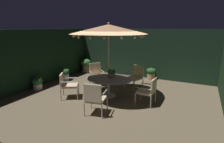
# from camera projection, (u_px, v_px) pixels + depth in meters

# --- Properties ---
(ground_plane) EXTENTS (7.95, 7.26, 0.02)m
(ground_plane) POSITION_uv_depth(u_px,v_px,m) (113.00, 98.00, 6.86)
(ground_plane) COLOR brown
(hedge_backdrop_rear) EXTENTS (7.95, 0.30, 2.55)m
(hedge_backdrop_rear) POSITION_uv_depth(u_px,v_px,m) (142.00, 53.00, 9.56)
(hedge_backdrop_rear) COLOR black
(hedge_backdrop_rear) RESTS_ON ground_plane
(hedge_backdrop_left) EXTENTS (0.30, 7.26, 2.55)m
(hedge_backdrop_left) POSITION_uv_depth(u_px,v_px,m) (39.00, 58.00, 8.22)
(hedge_backdrop_left) COLOR black
(hedge_backdrop_left) RESTS_ON ground_plane
(patio_dining_table) EXTENTS (1.83, 1.41, 0.72)m
(patio_dining_table) POSITION_uv_depth(u_px,v_px,m) (109.00, 81.00, 6.88)
(patio_dining_table) COLOR #BCB0AD
(patio_dining_table) RESTS_ON ground_plane
(patio_umbrella) EXTENTS (2.82, 2.82, 2.81)m
(patio_umbrella) POSITION_uv_depth(u_px,v_px,m) (109.00, 29.00, 6.41)
(patio_umbrella) COLOR #BAB1AB
(patio_umbrella) RESTS_ON ground_plane
(centerpiece_planter) EXTENTS (0.31, 0.31, 0.39)m
(centerpiece_planter) POSITION_uv_depth(u_px,v_px,m) (112.00, 73.00, 6.84)
(centerpiece_planter) COLOR tan
(centerpiece_planter) RESTS_ON patio_dining_table
(patio_chair_north) EXTENTS (0.83, 0.81, 0.95)m
(patio_chair_north) POSITION_uv_depth(u_px,v_px,m) (67.00, 84.00, 6.74)
(patio_chair_north) COLOR #B3B3A8
(patio_chair_north) RESTS_ON ground_plane
(patio_chair_northeast) EXTENTS (0.70, 0.72, 1.03)m
(patio_chair_northeast) POSITION_uv_depth(u_px,v_px,m) (95.00, 97.00, 5.38)
(patio_chair_northeast) COLOR #B5AEA5
(patio_chair_northeast) RESTS_ON ground_plane
(patio_chair_east) EXTENTS (0.61, 0.62, 0.95)m
(patio_chair_east) POSITION_uv_depth(u_px,v_px,m) (149.00, 90.00, 6.15)
(patio_chair_east) COLOR #B3B4A7
(patio_chair_east) RESTS_ON ground_plane
(patio_chair_southeast) EXTENTS (0.77, 0.79, 0.98)m
(patio_chair_southeast) POSITION_uv_depth(u_px,v_px,m) (136.00, 75.00, 7.95)
(patio_chair_southeast) COLOR #B6B2A5
(patio_chair_southeast) RESTS_ON ground_plane
(patio_chair_south) EXTENTS (0.84, 0.84, 1.01)m
(patio_chair_south) POSITION_uv_depth(u_px,v_px,m) (96.00, 73.00, 8.33)
(patio_chair_south) COLOR #B4B2A3
(patio_chair_south) RESTS_ON ground_plane
(potted_plant_right_far) EXTENTS (0.43, 0.43, 0.60)m
(potted_plant_right_far) POSITION_uv_depth(u_px,v_px,m) (65.00, 74.00, 9.03)
(potted_plant_right_far) COLOR beige
(potted_plant_right_far) RESTS_ON ground_plane
(potted_plant_left_near) EXTENTS (0.61, 0.61, 0.80)m
(potted_plant_left_near) POSITION_uv_depth(u_px,v_px,m) (86.00, 65.00, 10.66)
(potted_plant_left_near) COLOR olive
(potted_plant_left_near) RESTS_ON ground_plane
(potted_plant_front_corner) EXTENTS (0.47, 0.46, 0.61)m
(potted_plant_front_corner) POSITION_uv_depth(u_px,v_px,m) (151.00, 73.00, 9.15)
(potted_plant_front_corner) COLOR tan
(potted_plant_front_corner) RESTS_ON ground_plane
(potted_plant_back_center) EXTENTS (0.44, 0.44, 0.54)m
(potted_plant_back_center) POSITION_uv_depth(u_px,v_px,m) (37.00, 83.00, 7.69)
(potted_plant_back_center) COLOR beige
(potted_plant_back_center) RESTS_ON ground_plane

